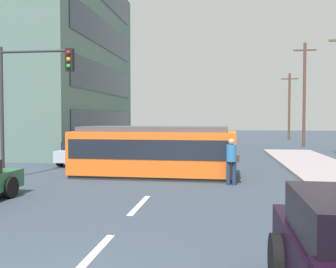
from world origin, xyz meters
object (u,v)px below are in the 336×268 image
at_px(parked_sedan_far, 86,152).
at_px(utility_pole_distant, 289,105).
at_px(city_bus, 162,139).
at_px(pedestrian_crossing, 232,159).
at_px(utility_pole_far, 304,93).
at_px(traffic_light_mast, 30,87).
at_px(streetcar_tram, 154,151).

distance_m(parked_sedan_far, utility_pole_distant, 28.14).
xyz_separation_m(city_bus, utility_pole_distant, (11.07, 18.79, 2.73)).
relative_size(city_bus, utility_pole_distant, 0.80).
distance_m(city_bus, utility_pole_distant, 21.98).
relative_size(city_bus, pedestrian_crossing, 3.42).
bearing_deg(pedestrian_crossing, parked_sedan_far, 143.17).
bearing_deg(utility_pole_distant, utility_pole_far, -93.02).
height_order(city_bus, parked_sedan_far, city_bus).
relative_size(pedestrian_crossing, traffic_light_mast, 0.33).
xyz_separation_m(traffic_light_mast, utility_pole_far, (13.96, 19.12, 0.83)).
distance_m(pedestrian_crossing, traffic_light_mast, 8.09).
height_order(streetcar_tram, utility_pole_distant, utility_pole_distant).
bearing_deg(utility_pole_distant, city_bus, -120.50).
xyz_separation_m(city_bus, utility_pole_far, (10.52, 8.35, 3.39)).
relative_size(city_bus, parked_sedan_far, 1.41).
relative_size(streetcar_tram, traffic_light_mast, 1.29).
bearing_deg(streetcar_tram, utility_pole_distant, 70.39).
height_order(streetcar_tram, pedestrian_crossing, streetcar_tram).
bearing_deg(streetcar_tram, utility_pole_far, 61.77).
height_order(parked_sedan_far, utility_pole_distant, utility_pole_distant).
relative_size(city_bus, utility_pole_far, 0.67).
bearing_deg(parked_sedan_far, streetcar_tram, -42.36).
bearing_deg(traffic_light_mast, utility_pole_distant, 63.85).
distance_m(city_bus, parked_sedan_far, 6.17).
distance_m(city_bus, traffic_light_mast, 11.59).
relative_size(streetcar_tram, utility_pole_distant, 0.92).
bearing_deg(streetcar_tram, parked_sedan_far, 137.64).
xyz_separation_m(city_bus, parked_sedan_far, (-3.25, -5.23, -0.41)).
distance_m(pedestrian_crossing, parked_sedan_far, 9.30).
xyz_separation_m(streetcar_tram, utility_pole_distant, (9.97, 27.98, 2.70)).
relative_size(streetcar_tram, utility_pole_far, 0.78).
height_order(city_bus, utility_pole_distant, utility_pole_distant).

